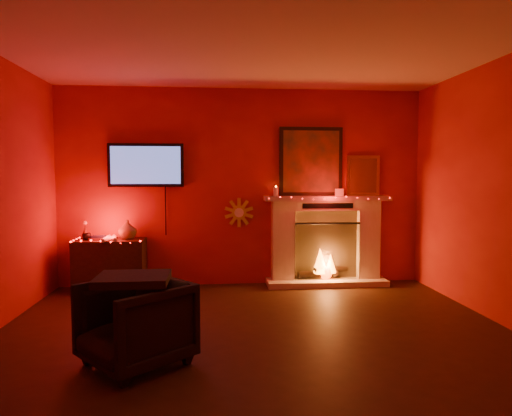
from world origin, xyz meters
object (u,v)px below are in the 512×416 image
(fireplace, at_px, (325,232))
(tv, at_px, (146,165))
(armchair, at_px, (135,323))
(sunburst_clock, at_px, (239,213))
(console_table, at_px, (111,262))

(fireplace, relative_size, tv, 1.76)
(tv, relative_size, armchair, 1.67)
(sunburst_clock, distance_m, armchair, 2.91)
(fireplace, bearing_deg, tv, 178.50)
(fireplace, xyz_separation_m, sunburst_clock, (-1.19, 0.09, 0.28))
(sunburst_clock, relative_size, console_table, 0.43)
(tv, bearing_deg, console_table, -156.70)
(fireplace, xyz_separation_m, tv, (-2.44, 0.06, 0.92))
(console_table, relative_size, armchair, 1.25)
(console_table, bearing_deg, armchair, -73.43)
(tv, relative_size, sunburst_clock, 3.10)
(armchair, bearing_deg, console_table, 155.96)
(fireplace, relative_size, console_table, 2.34)
(console_table, height_order, armchair, console_table)
(sunburst_clock, height_order, console_table, sunburst_clock)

